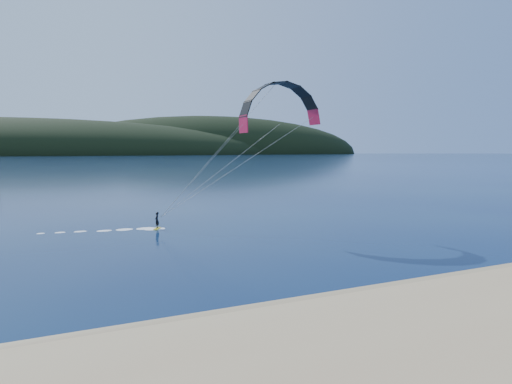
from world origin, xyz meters
The scene contains 4 objects.
ground centered at (0.00, 0.00, 0.00)m, with size 1800.00×1800.00×0.00m, color #08153D.
wet_sand centered at (0.00, 4.50, 0.05)m, with size 220.00×2.50×0.10m.
headland centered at (0.63, 745.28, 0.00)m, with size 1200.00×310.00×140.00m.
kitesurfer_near centered at (8.71, 22.46, 9.37)m, with size 24.53×8.69×14.12m.
Camera 1 is at (-8.79, -12.64, 7.39)m, focal length 30.49 mm.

